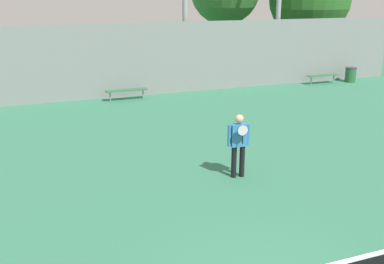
{
  "coord_description": "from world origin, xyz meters",
  "views": [
    {
      "loc": [
        -3.44,
        -4.36,
        4.67
      ],
      "look_at": [
        0.84,
        6.72,
        0.99
      ],
      "focal_mm": 42.0,
      "sensor_mm": 36.0,
      "label": 1
    }
  ],
  "objects_px": {
    "bench_courtside_near": "(323,76)",
    "bench_courtside_far": "(127,91)",
    "tennis_player": "(239,142)",
    "trash_bin": "(351,75)"
  },
  "relations": [
    {
      "from": "tennis_player",
      "to": "bench_courtside_far",
      "type": "distance_m",
      "value": 9.9
    },
    {
      "from": "bench_courtside_far",
      "to": "trash_bin",
      "type": "bearing_deg",
      "value": -0.55
    },
    {
      "from": "bench_courtside_near",
      "to": "bench_courtside_far",
      "type": "relative_size",
      "value": 0.96
    },
    {
      "from": "trash_bin",
      "to": "bench_courtside_near",
      "type": "bearing_deg",
      "value": 176.05
    },
    {
      "from": "bench_courtside_near",
      "to": "bench_courtside_far",
      "type": "height_order",
      "value": "same"
    },
    {
      "from": "tennis_player",
      "to": "trash_bin",
      "type": "xyz_separation_m",
      "value": [
        11.76,
        9.74,
        -0.58
      ]
    },
    {
      "from": "tennis_player",
      "to": "trash_bin",
      "type": "bearing_deg",
      "value": 45.98
    },
    {
      "from": "bench_courtside_near",
      "to": "bench_courtside_far",
      "type": "xyz_separation_m",
      "value": [
        -10.7,
        0.0,
        0.0
      ]
    },
    {
      "from": "bench_courtside_near",
      "to": "trash_bin",
      "type": "relative_size",
      "value": 2.29
    },
    {
      "from": "bench_courtside_near",
      "to": "bench_courtside_far",
      "type": "distance_m",
      "value": 10.7
    }
  ]
}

